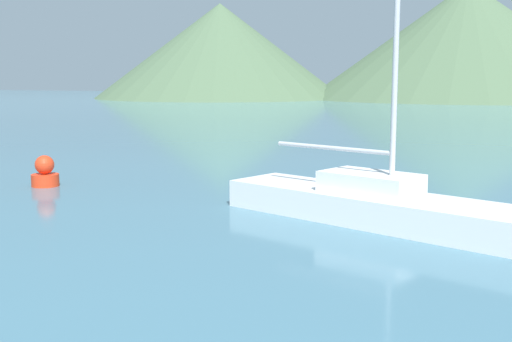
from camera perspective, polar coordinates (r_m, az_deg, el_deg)
name	(u,v)px	position (r m, az deg, el deg)	size (l,w,h in m)	color
sailboat_inner	(370,202)	(14.12, 10.11, -2.73)	(7.06, 3.99, 7.47)	white
buoy_marker	(45,173)	(19.36, -18.25, -0.21)	(0.78, 0.78, 0.89)	red
hill_west	(220,51)	(96.74, -3.20, 10.61)	(36.89, 36.89, 13.79)	#4C6647
hill_central	(467,41)	(97.23, 18.23, 10.92)	(45.01, 45.01, 16.20)	#4C6647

